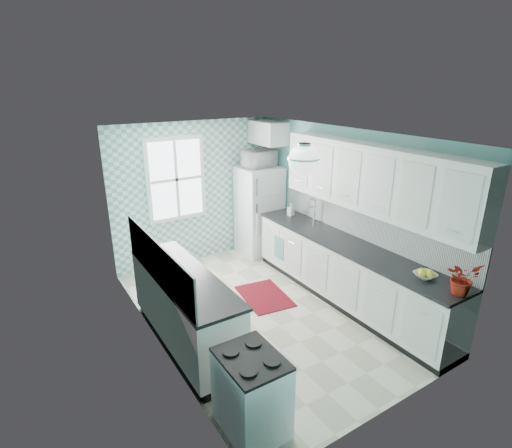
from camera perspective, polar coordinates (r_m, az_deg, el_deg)
floor at (r=5.89m, az=0.91°, el=-12.41°), size 3.00×4.40×0.02m
ceiling at (r=5.02m, az=1.07°, el=12.71°), size 3.00×4.40×0.02m
wall_back at (r=7.18m, az=-8.74°, el=4.43°), size 3.00×0.02×2.50m
wall_front at (r=3.85m, az=19.62°, el=-10.74°), size 3.00×0.02×2.50m
wall_left at (r=4.73m, az=-14.56°, el=-4.31°), size 0.02×4.40×2.50m
wall_right at (r=6.23m, az=12.68°, el=1.78°), size 0.02×4.40×2.50m
accent_wall at (r=7.16m, az=-8.67°, el=4.40°), size 3.00×0.01×2.50m
window at (r=6.94m, az=-11.36°, el=6.28°), size 1.04×0.05×1.44m
backsplash_right at (r=5.98m, az=15.16°, el=0.22°), size 0.02×3.60×0.51m
backsplash_left at (r=4.69m, az=-13.96°, el=-5.20°), size 0.02×2.15×0.51m
upper_cabinets_right at (r=5.55m, az=16.22°, el=6.21°), size 0.33×3.20×0.90m
upper_cabinet_fridge at (r=7.28m, az=1.73°, el=12.89°), size 0.40×0.74×0.40m
ceiling_light at (r=4.41m, az=6.84°, el=9.11°), size 0.34×0.34×0.35m
base_cabinets_right at (r=6.07m, az=12.65°, el=-6.91°), size 0.60×3.60×0.90m
countertop_right at (r=5.87m, az=12.89°, el=-2.84°), size 0.63×3.60×0.04m
base_cabinets_left at (r=5.12m, az=-10.16°, el=-12.09°), size 0.60×2.15×0.90m
countertop_left at (r=4.90m, az=-10.33°, el=-7.37°), size 0.63×2.15×0.04m
fridge at (r=7.47m, az=0.45°, el=1.89°), size 0.72×0.72×1.65m
stove at (r=4.01m, az=-0.67°, el=-22.87°), size 0.53×0.66×0.79m
sink at (r=6.54m, az=7.08°, el=0.01°), size 0.53×0.44×0.53m
rug at (r=6.23m, az=1.22°, el=-10.26°), size 0.76×1.00×0.01m
dish_towel at (r=6.73m, az=3.33°, el=-3.41°), size 0.06×0.25×0.38m
fruit_bowl at (r=5.14m, az=23.02°, el=-6.76°), size 0.28×0.28×0.06m
potted_plant at (r=4.87m, az=27.40°, el=-6.85°), size 0.40×0.36×0.38m
soap_bottle at (r=6.87m, az=5.01°, el=2.09°), size 0.11×0.11×0.21m
microwave at (r=7.23m, az=0.47°, el=9.30°), size 0.57×0.40×0.31m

